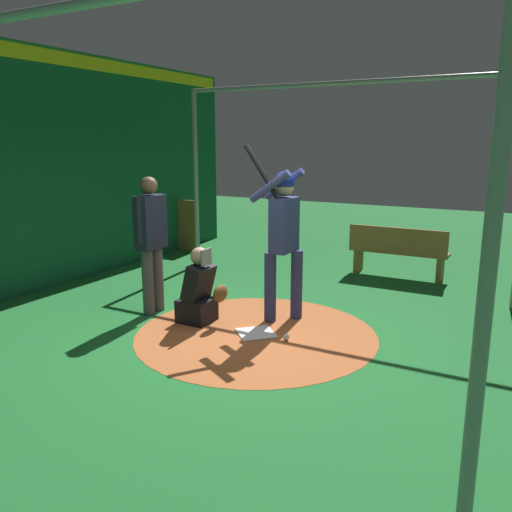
{
  "coord_description": "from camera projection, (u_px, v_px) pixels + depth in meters",
  "views": [
    {
      "loc": [
        2.79,
        -5.11,
        2.25
      ],
      "look_at": [
        0.0,
        0.0,
        0.95
      ],
      "focal_mm": 36.52,
      "sensor_mm": 36.0,
      "label": 1
    }
  ],
  "objects": [
    {
      "name": "bat_rack",
      "position": [
        185.0,
        226.0,
        10.81
      ],
      "size": [
        0.58,
        0.18,
        1.05
      ],
      "color": "olive",
      "rests_on": "ground"
    },
    {
      "name": "back_wall",
      "position": [
        23.0,
        171.0,
        7.59
      ],
      "size": [
        0.23,
        10.0,
        3.6
      ],
      "color": "#145133",
      "rests_on": "ground"
    },
    {
      "name": "catcher",
      "position": [
        199.0,
        293.0,
        6.51
      ],
      "size": [
        0.58,
        0.4,
        0.97
      ],
      "color": "black",
      "rests_on": "ground"
    },
    {
      "name": "baseball_0",
      "position": [
        286.0,
        337.0,
        5.96
      ],
      "size": [
        0.07,
        0.07,
        0.07
      ],
      "primitive_type": "sphere",
      "color": "white",
      "rests_on": "dirt_circle"
    },
    {
      "name": "batter",
      "position": [
        283.0,
        230.0,
        6.43
      ],
      "size": [
        0.68,
        0.49,
        2.21
      ],
      "color": "navy",
      "rests_on": "ground"
    },
    {
      "name": "umpire",
      "position": [
        151.0,
        237.0,
        6.75
      ],
      "size": [
        0.23,
        0.49,
        1.8
      ],
      "color": "#4C4C51",
      "rests_on": "ground"
    },
    {
      "name": "home_plate",
      "position": [
        256.0,
        333.0,
        6.17
      ],
      "size": [
        0.59,
        0.59,
        0.01
      ],
      "primitive_type": "cube",
      "rotation": [
        0.0,
        0.0,
        0.79
      ],
      "color": "white",
      "rests_on": "dirt_circle"
    },
    {
      "name": "dirt_circle",
      "position": [
        256.0,
        334.0,
        6.18
      ],
      "size": [
        2.86,
        2.86,
        0.01
      ],
      "primitive_type": "cylinder",
      "color": "#B76033",
      "rests_on": "ground"
    },
    {
      "name": "ground_plane",
      "position": [
        256.0,
        334.0,
        6.18
      ],
      "size": [
        26.0,
        26.0,
        0.0
      ],
      "primitive_type": "plane",
      "color": "#1E6B2D"
    },
    {
      "name": "bench",
      "position": [
        398.0,
        251.0,
        8.68
      ],
      "size": [
        1.61,
        0.36,
        0.85
      ],
      "color": "olive",
      "rests_on": "ground"
    },
    {
      "name": "cage_frame",
      "position": [
        256.0,
        150.0,
        5.71
      ],
      "size": [
        5.32,
        5.2,
        3.11
      ],
      "color": "gray",
      "rests_on": "ground"
    }
  ]
}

